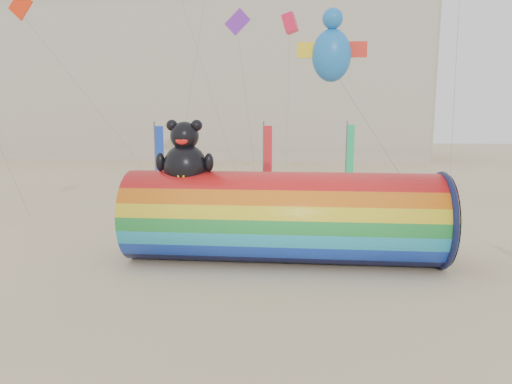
{
  "coord_description": "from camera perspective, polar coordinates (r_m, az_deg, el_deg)",
  "views": [
    {
      "loc": [
        2.26,
        -17.28,
        5.54
      ],
      "look_at": [
        0.5,
        1.5,
        2.4
      ],
      "focal_mm": 32.0,
      "sensor_mm": 36.0,
      "label": 1
    }
  ],
  "objects": [
    {
      "name": "hotel_building",
      "position": [
        65.0,
        -7.54,
        13.59
      ],
      "size": [
        60.4,
        15.4,
        20.6
      ],
      "color": "#B7AD99",
      "rests_on": "ground"
    },
    {
      "name": "ground",
      "position": [
        18.29,
        -2.02,
        -8.19
      ],
      "size": [
        160.0,
        160.0,
        0.0
      ],
      "primitive_type": "plane",
      "color": "#CCB58C",
      "rests_on": "ground"
    },
    {
      "name": "festival_banners",
      "position": [
        32.63,
        0.89,
        4.35
      ],
      "size": [
        13.87,
        6.51,
        5.2
      ],
      "color": "#59595E",
      "rests_on": "ground"
    },
    {
      "name": "windsock_assembly",
      "position": [
        17.46,
        3.37,
        -2.86
      ],
      "size": [
        11.94,
        3.64,
        5.5
      ],
      "color": "red",
      "rests_on": "ground"
    }
  ]
}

